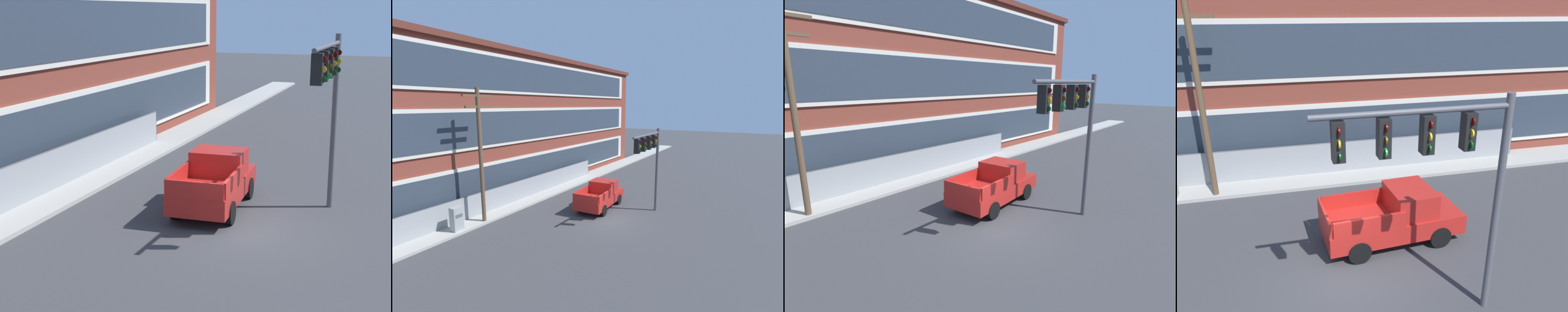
% 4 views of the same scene
% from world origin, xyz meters
% --- Properties ---
extents(ground_plane, '(160.00, 160.00, 0.00)m').
position_xyz_m(ground_plane, '(0.00, 0.00, 0.00)').
color(ground_plane, '#38383A').
extents(sidewalk_building_side, '(80.00, 2.16, 0.16)m').
position_xyz_m(sidewalk_building_side, '(0.00, 7.60, 0.08)').
color(sidewalk_building_side, '#9E9B93').
rests_on(sidewalk_building_side, ground).
extents(brick_mill_building, '(41.99, 9.42, 12.35)m').
position_xyz_m(brick_mill_building, '(2.02, 13.09, 6.19)').
color(brick_mill_building, brown).
rests_on(brick_mill_building, ground).
extents(chain_link_fence, '(25.41, 0.06, 1.75)m').
position_xyz_m(chain_link_fence, '(-1.55, 8.05, 0.89)').
color(chain_link_fence, gray).
rests_on(chain_link_fence, ground).
extents(traffic_signal_mast, '(4.79, 0.43, 6.19)m').
position_xyz_m(traffic_signal_mast, '(2.09, -2.26, 4.59)').
color(traffic_signal_mast, '#4C4C51').
rests_on(traffic_signal_mast, ground).
extents(pickup_truck_red, '(5.15, 2.41, 2.00)m').
position_xyz_m(pickup_truck_red, '(2.18, 1.64, 0.95)').
color(pickup_truck_red, '#AD1E19').
rests_on(pickup_truck_red, ground).
extents(utility_pole_near_corner, '(2.26, 0.26, 8.93)m').
position_xyz_m(utility_pole_near_corner, '(-4.63, 6.83, 4.90)').
color(utility_pole_near_corner, brown).
rests_on(utility_pole_near_corner, ground).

